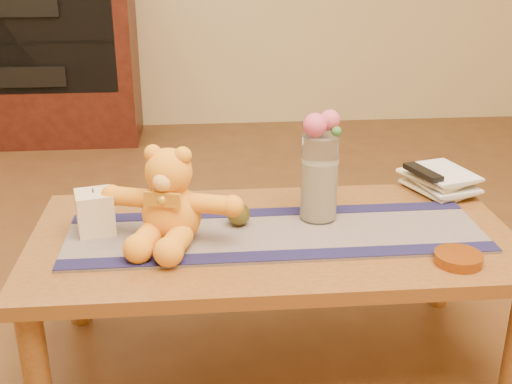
{
  "coord_description": "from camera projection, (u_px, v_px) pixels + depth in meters",
  "views": [
    {
      "loc": [
        -0.2,
        -1.7,
        1.27
      ],
      "look_at": [
        -0.05,
        0.0,
        0.58
      ],
      "focal_mm": 45.6,
      "sensor_mm": 36.0,
      "label": 1
    }
  ],
  "objects": [
    {
      "name": "rose_right",
      "position": [
        330.0,
        120.0,
        1.86
      ],
      "size": [
        0.06,
        0.06,
        0.06
      ],
      "primitive_type": "sphere",
      "color": "#C44566",
      "rests_on": "glass_vase"
    },
    {
      "name": "tv_remote",
      "position": [
        423.0,
        172.0,
        2.12
      ],
      "size": [
        0.09,
        0.17,
        0.02
      ],
      "primitive_type": "cube",
      "rotation": [
        0.0,
        0.0,
        0.32
      ],
      "color": "black",
      "rests_on": "book_top"
    },
    {
      "name": "leaf_sprig",
      "position": [
        336.0,
        131.0,
        1.85
      ],
      "size": [
        0.03,
        0.03,
        0.03
      ],
      "primitive_type": "sphere",
      "color": "#33662D",
      "rests_on": "glass_vase"
    },
    {
      "name": "stereo_upper",
      "position": [
        26.0,
        6.0,
        3.81
      ],
      "size": [
        0.42,
        0.28,
        0.1
      ],
      "primitive_type": "cube",
      "color": "black",
      "rests_on": "media_cabinet"
    },
    {
      "name": "table_leg_fl",
      "position": [
        37.0,
        377.0,
        1.66
      ],
      "size": [
        0.07,
        0.07,
        0.41
      ],
      "primitive_type": "cylinder",
      "color": "brown",
      "rests_on": "floor"
    },
    {
      "name": "persian_runner",
      "position": [
        276.0,
        234.0,
        1.88
      ],
      "size": [
        1.2,
        0.36,
        0.01
      ],
      "primitive_type": "cube",
      "rotation": [
        0.0,
        0.0,
        0.0
      ],
      "color": "#16173F",
      "rests_on": "coffee_table_top"
    },
    {
      "name": "pillar_candle",
      "position": [
        95.0,
        212.0,
        1.86
      ],
      "size": [
        0.12,
        0.12,
        0.12
      ],
      "primitive_type": "cube",
      "rotation": [
        0.0,
        0.0,
        0.24
      ],
      "color": "beige",
      "rests_on": "persian_runner"
    },
    {
      "name": "media_cabinet",
      "position": [
        38.0,
        54.0,
        4.05
      ],
      "size": [
        1.2,
        0.5,
        1.1
      ],
      "primitive_type": "cube",
      "color": "black",
      "rests_on": "floor"
    },
    {
      "name": "runner_border_near",
      "position": [
        283.0,
        255.0,
        1.74
      ],
      "size": [
        1.2,
        0.07,
        0.0
      ],
      "primitive_type": "cube",
      "rotation": [
        0.0,
        0.0,
        0.0
      ],
      "color": "#15133A",
      "rests_on": "persian_runner"
    },
    {
      "name": "table_leg_br",
      "position": [
        442.0,
        253.0,
        2.3
      ],
      "size": [
        0.07,
        0.07,
        0.41
      ],
      "primitive_type": "cylinder",
      "color": "brown",
      "rests_on": "floor"
    },
    {
      "name": "book_lower",
      "position": [
        421.0,
        187.0,
        2.15
      ],
      "size": [
        0.21,
        0.26,
        0.02
      ],
      "primitive_type": "imported",
      "rotation": [
        0.0,
        0.0,
        0.23
      ],
      "color": "beige",
      "rests_on": "book_bottom"
    },
    {
      "name": "book_upper",
      "position": [
        418.0,
        182.0,
        2.14
      ],
      "size": [
        0.24,
        0.27,
        0.02
      ],
      "primitive_type": "imported",
      "rotation": [
        0.0,
        0.0,
        0.43
      ],
      "color": "beige",
      "rests_on": "book_lower"
    },
    {
      "name": "amber_dish",
      "position": [
        458.0,
        258.0,
        1.71
      ],
      "size": [
        0.14,
        0.14,
        0.03
      ],
      "primitive_type": "cylinder",
      "rotation": [
        0.0,
        0.0,
        -0.08
      ],
      "color": "#BF5914",
      "rests_on": "coffee_table_top"
    },
    {
      "name": "book_top",
      "position": [
        422.0,
        176.0,
        2.14
      ],
      "size": [
        0.22,
        0.26,
        0.02
      ],
      "primitive_type": "imported",
      "rotation": [
        0.0,
        0.0,
        0.27
      ],
      "color": "beige",
      "rests_on": "book_upper"
    },
    {
      "name": "cabinet_shelf",
      "position": [
        30.0,
        40.0,
        3.87
      ],
      "size": [
        1.02,
        0.2,
        0.02
      ],
      "primitive_type": "cube",
      "color": "black",
      "rests_on": "media_cabinet"
    },
    {
      "name": "candle_wick",
      "position": [
        93.0,
        191.0,
        1.83
      ],
      "size": [
        0.0,
        0.0,
        0.01
      ],
      "primitive_type": "cylinder",
      "rotation": [
        0.0,
        0.0,
        0.24
      ],
      "color": "black",
      "rests_on": "pillar_candle"
    },
    {
      "name": "bronze_ball",
      "position": [
        239.0,
        214.0,
        1.91
      ],
      "size": [
        0.09,
        0.09,
        0.07
      ],
      "primitive_type": "sphere",
      "rotation": [
        0.0,
        0.0,
        0.42
      ],
      "color": "#514A1B",
      "rests_on": "persian_runner"
    },
    {
      "name": "rose_left",
      "position": [
        315.0,
        125.0,
        1.85
      ],
      "size": [
        0.07,
        0.07,
        0.07
      ],
      "primitive_type": "sphere",
      "color": "#C44566",
      "rests_on": "glass_vase"
    },
    {
      "name": "teddy_bear",
      "position": [
        171.0,
        196.0,
        1.8
      ],
      "size": [
        0.46,
        0.42,
        0.26
      ],
      "primitive_type": null,
      "rotation": [
        0.0,
        0.0,
        -0.31
      ],
      "color": "orange",
      "rests_on": "persian_runner"
    },
    {
      "name": "blue_flower_side",
      "position": [
        310.0,
        127.0,
        1.88
      ],
      "size": [
        0.04,
        0.04,
        0.04
      ],
      "primitive_type": "sphere",
      "color": "#4956A0",
      "rests_on": "glass_vase"
    },
    {
      "name": "table_leg_bl",
      "position": [
        75.0,
        268.0,
        2.2
      ],
      "size": [
        0.07,
        0.07,
        0.41
      ],
      "primitive_type": "cylinder",
      "color": "brown",
      "rests_on": "floor"
    },
    {
      "name": "cabinet_cavity",
      "position": [
        26.0,
        43.0,
        3.79
      ],
      "size": [
        1.02,
        0.03,
        0.61
      ],
      "primitive_type": "cube",
      "color": "black",
      "rests_on": "media_cabinet"
    },
    {
      "name": "glass_vase",
      "position": [
        319.0,
        178.0,
        1.92
      ],
      "size": [
        0.11,
        0.11,
        0.26
      ],
      "primitive_type": "cylinder",
      "color": "silver",
      "rests_on": "persian_runner"
    },
    {
      "name": "book_bottom",
      "position": [
        419.0,
        192.0,
        2.16
      ],
      "size": [
        0.24,
        0.27,
        0.02
      ],
      "primitive_type": "imported",
      "rotation": [
        0.0,
        0.0,
        0.37
      ],
      "color": "beige",
      "rests_on": "coffee_table_top"
    },
    {
      "name": "floor",
      "position": [
        272.0,
        361.0,
        2.06
      ],
      "size": [
        5.5,
        5.5,
        0.0
      ],
      "primitive_type": "plane",
      "color": "#533017",
      "rests_on": "ground"
    },
    {
      "name": "stereo_lower",
      "position": [
        35.0,
        73.0,
        3.96
      ],
      "size": [
        0.42,
        0.28,
        0.12
      ],
      "primitive_type": "cube",
      "color": "black",
      "rests_on": "media_cabinet"
    },
    {
      "name": "coffee_table_top",
      "position": [
        273.0,
        239.0,
        1.9
      ],
      "size": [
        1.4,
        0.7,
        0.04
      ],
      "primitive_type": "cube",
      "color": "brown",
      "rests_on": "floor"
    },
    {
      "name": "blue_flower_back",
      "position": [
        323.0,
        123.0,
        1.9
      ],
      "size": [
        0.04,
        0.04,
        0.04
      ],
      "primitive_type": "sphere",
      "color": "#4956A0",
      "rests_on": "glass_vase"
    },
    {
      "name": "runner_border_far",
      "position": [
        270.0,
        212.0,
        2.01
      ],
      "size": [
        1.2,
        0.07,
        0.0
      ],
      "primitive_type": "cube",
      "rotation": [
        0.0,
        0.0,
        0.0
      ],
      "color": "#15133A",
      "rests_on": "persian_runner"
    },
    {
      "name": "potpourri_fill",
      "position": [
        319.0,
        190.0,
        1.94
      ],
      "size": [
        0.09,
        0.09,
        0.18
      ],
      "primitive_type": "cylinder",
      "color": "beige",
      "rests_on": "glass_vase"
    }
  ]
}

